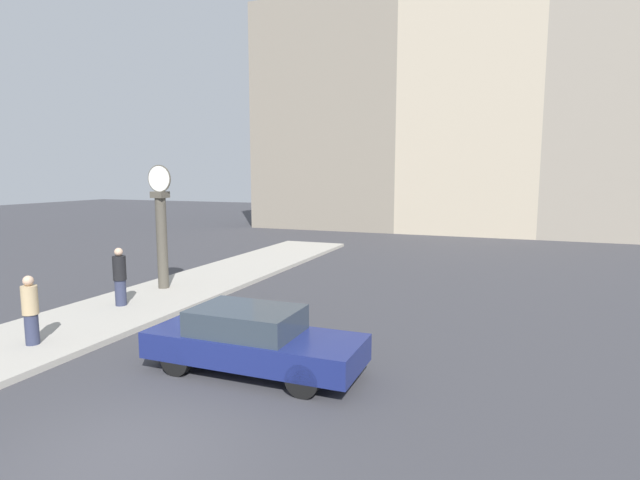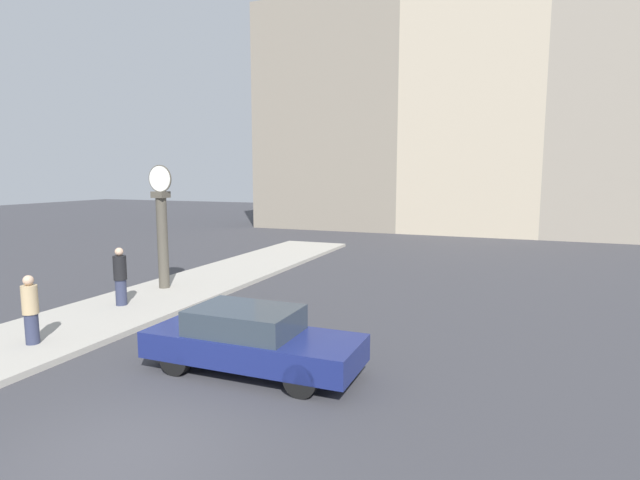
{
  "view_description": "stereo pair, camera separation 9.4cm",
  "coord_description": "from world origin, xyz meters",
  "px_view_note": "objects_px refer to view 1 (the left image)",
  "views": [
    {
      "loc": [
        5.29,
        -5.46,
        4.19
      ],
      "look_at": [
        -0.27,
        8.73,
        2.18
      ],
      "focal_mm": 28.0,
      "sensor_mm": 36.0,
      "label": 1
    },
    {
      "loc": [
        5.37,
        -5.43,
        4.19
      ],
      "look_at": [
        -0.27,
        8.73,
        2.18
      ],
      "focal_mm": 28.0,
      "sensor_mm": 36.0,
      "label": 2
    }
  ],
  "objects_px": {
    "sedan_car": "(252,340)",
    "pedestrian_tan_coat": "(30,310)",
    "pedestrian_black_jacket": "(120,277)",
    "street_clock": "(161,230)"
  },
  "relations": [
    {
      "from": "sedan_car",
      "to": "pedestrian_black_jacket",
      "type": "height_order",
      "value": "pedestrian_black_jacket"
    },
    {
      "from": "sedan_car",
      "to": "pedestrian_black_jacket",
      "type": "bearing_deg",
      "value": 155.69
    },
    {
      "from": "pedestrian_black_jacket",
      "to": "pedestrian_tan_coat",
      "type": "xyz_separation_m",
      "value": [
        0.65,
        -3.59,
        -0.06
      ]
    },
    {
      "from": "pedestrian_black_jacket",
      "to": "pedestrian_tan_coat",
      "type": "distance_m",
      "value": 3.65
    },
    {
      "from": "street_clock",
      "to": "pedestrian_tan_coat",
      "type": "distance_m",
      "value": 6.24
    },
    {
      "from": "sedan_car",
      "to": "pedestrian_tan_coat",
      "type": "bearing_deg",
      "value": -171.84
    },
    {
      "from": "sedan_car",
      "to": "pedestrian_tan_coat",
      "type": "distance_m",
      "value": 5.6
    },
    {
      "from": "street_clock",
      "to": "sedan_car",
      "type": "bearing_deg",
      "value": -38.75
    },
    {
      "from": "sedan_car",
      "to": "pedestrian_tan_coat",
      "type": "height_order",
      "value": "pedestrian_tan_coat"
    },
    {
      "from": "sedan_car",
      "to": "street_clock",
      "type": "height_order",
      "value": "street_clock"
    }
  ]
}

